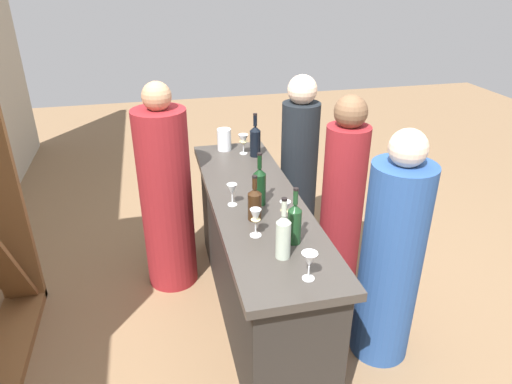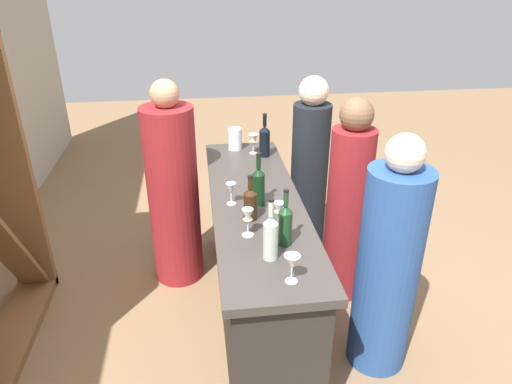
{
  "view_description": "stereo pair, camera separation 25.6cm",
  "coord_description": "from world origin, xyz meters",
  "px_view_note": "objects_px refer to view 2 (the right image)",
  "views": [
    {
      "loc": [
        -2.56,
        0.59,
        2.27
      ],
      "look_at": [
        0.0,
        0.0,
        0.97
      ],
      "focal_mm": 32.49,
      "sensor_mm": 36.0,
      "label": 1
    },
    {
      "loc": [
        -2.61,
        0.34,
        2.27
      ],
      "look_at": [
        0.0,
        0.0,
        0.97
      ],
      "focal_mm": 32.49,
      "sensor_mm": 36.0,
      "label": 2
    }
  ],
  "objects_px": {
    "wine_bottle_leftmost_clear_pale": "(271,236)",
    "wine_glass_near_right": "(292,263)",
    "wine_glass_far_center": "(231,189)",
    "person_center_guest": "(388,268)",
    "wine_bottle_second_right_dark_green": "(258,185)",
    "wine_glass_far_left": "(248,218)",
    "wine_glass_near_center": "(279,211)",
    "wine_bottle_center_amber_brown": "(250,203)",
    "person_right_guest": "(309,174)",
    "wine_bottle_second_left_olive_green": "(285,224)",
    "person_left_guest": "(347,209)",
    "water_pitcher": "(235,139)",
    "person_server_behind": "(173,194)",
    "wine_bottle_rightmost_near_black": "(265,140)",
    "wine_glass_near_left": "(253,141)"
  },
  "relations": [
    {
      "from": "wine_bottle_second_right_dark_green",
      "to": "wine_bottle_rightmost_near_black",
      "type": "xyz_separation_m",
      "value": [
        0.79,
        -0.16,
        -0.0
      ]
    },
    {
      "from": "wine_bottle_leftmost_clear_pale",
      "to": "wine_glass_near_right",
      "type": "height_order",
      "value": "wine_bottle_leftmost_clear_pale"
    },
    {
      "from": "wine_glass_near_right",
      "to": "wine_glass_far_center",
      "type": "bearing_deg",
      "value": 14.72
    },
    {
      "from": "person_left_guest",
      "to": "person_server_behind",
      "type": "xyz_separation_m",
      "value": [
        0.38,
        1.23,
        0.01
      ]
    },
    {
      "from": "person_right_guest",
      "to": "wine_glass_far_left",
      "type": "bearing_deg",
      "value": 69.45
    },
    {
      "from": "wine_bottle_second_right_dark_green",
      "to": "person_right_guest",
      "type": "bearing_deg",
      "value": -32.62
    },
    {
      "from": "person_left_guest",
      "to": "person_server_behind",
      "type": "relative_size",
      "value": 0.96
    },
    {
      "from": "wine_glass_far_left",
      "to": "person_right_guest",
      "type": "bearing_deg",
      "value": -28.27
    },
    {
      "from": "person_server_behind",
      "to": "wine_bottle_rightmost_near_black",
      "type": "bearing_deg",
      "value": -0.56
    },
    {
      "from": "wine_bottle_second_right_dark_green",
      "to": "wine_glass_near_center",
      "type": "distance_m",
      "value": 0.32
    },
    {
      "from": "wine_bottle_center_amber_brown",
      "to": "wine_glass_near_right",
      "type": "xyz_separation_m",
      "value": [
        -0.62,
        -0.12,
        -0.0
      ]
    },
    {
      "from": "person_server_behind",
      "to": "wine_bottle_leftmost_clear_pale",
      "type": "bearing_deg",
      "value": -81.05
    },
    {
      "from": "wine_bottle_rightmost_near_black",
      "to": "water_pitcher",
      "type": "height_order",
      "value": "wine_bottle_rightmost_near_black"
    },
    {
      "from": "wine_glass_far_center",
      "to": "wine_bottle_second_left_olive_green",
      "type": "bearing_deg",
      "value": -153.81
    },
    {
      "from": "wine_bottle_second_left_olive_green",
      "to": "wine_glass_near_right",
      "type": "relative_size",
      "value": 2.22
    },
    {
      "from": "wine_glass_far_center",
      "to": "person_center_guest",
      "type": "bearing_deg",
      "value": -119.08
    },
    {
      "from": "person_center_guest",
      "to": "wine_bottle_second_left_olive_green",
      "type": "bearing_deg",
      "value": -7.91
    },
    {
      "from": "wine_bottle_second_left_olive_green",
      "to": "wine_glass_near_left",
      "type": "distance_m",
      "value": 1.33
    },
    {
      "from": "wine_bottle_leftmost_clear_pale",
      "to": "wine_bottle_center_amber_brown",
      "type": "relative_size",
      "value": 1.21
    },
    {
      "from": "wine_glass_near_right",
      "to": "wine_glass_far_left",
      "type": "height_order",
      "value": "wine_glass_far_left"
    },
    {
      "from": "wine_glass_near_center",
      "to": "person_center_guest",
      "type": "bearing_deg",
      "value": -102.77
    },
    {
      "from": "wine_bottle_second_left_olive_green",
      "to": "wine_glass_far_center",
      "type": "xyz_separation_m",
      "value": [
        0.5,
        0.25,
        -0.02
      ]
    },
    {
      "from": "wine_bottle_leftmost_clear_pale",
      "to": "wine_glass_near_center",
      "type": "xyz_separation_m",
      "value": [
        0.28,
        -0.09,
        -0.01
      ]
    },
    {
      "from": "wine_glass_far_center",
      "to": "person_server_behind",
      "type": "height_order",
      "value": "person_server_behind"
    },
    {
      "from": "person_server_behind",
      "to": "wine_glass_far_center",
      "type": "bearing_deg",
      "value": -71.29
    },
    {
      "from": "person_center_guest",
      "to": "person_server_behind",
      "type": "relative_size",
      "value": 0.95
    },
    {
      "from": "wine_bottle_leftmost_clear_pale",
      "to": "person_right_guest",
      "type": "bearing_deg",
      "value": -21.18
    },
    {
      "from": "wine_bottle_second_left_olive_green",
      "to": "person_server_behind",
      "type": "xyz_separation_m",
      "value": [
        1.08,
        0.64,
        -0.32
      ]
    },
    {
      "from": "wine_bottle_second_right_dark_green",
      "to": "wine_glass_far_left",
      "type": "relative_size",
      "value": 2.07
    },
    {
      "from": "wine_glass_near_center",
      "to": "person_server_behind",
      "type": "height_order",
      "value": "person_server_behind"
    },
    {
      "from": "wine_bottle_leftmost_clear_pale",
      "to": "person_right_guest",
      "type": "relative_size",
      "value": 0.22
    },
    {
      "from": "wine_glass_near_center",
      "to": "person_center_guest",
      "type": "height_order",
      "value": "person_center_guest"
    },
    {
      "from": "water_pitcher",
      "to": "person_server_behind",
      "type": "bearing_deg",
      "value": 126.46
    },
    {
      "from": "wine_glass_far_center",
      "to": "wine_bottle_second_right_dark_green",
      "type": "bearing_deg",
      "value": -98.91
    },
    {
      "from": "water_pitcher",
      "to": "person_server_behind",
      "type": "relative_size",
      "value": 0.11
    },
    {
      "from": "person_server_behind",
      "to": "wine_bottle_second_left_olive_green",
      "type": "bearing_deg",
      "value": -74.75
    },
    {
      "from": "person_center_guest",
      "to": "wine_glass_far_center",
      "type": "bearing_deg",
      "value": -38.77
    },
    {
      "from": "wine_bottle_center_amber_brown",
      "to": "wine_glass_near_center",
      "type": "distance_m",
      "value": 0.2
    },
    {
      "from": "wine_bottle_second_right_dark_green",
      "to": "person_left_guest",
      "type": "relative_size",
      "value": 0.23
    },
    {
      "from": "person_server_behind",
      "to": "person_right_guest",
      "type": "bearing_deg",
      "value": -3.64
    },
    {
      "from": "wine_bottle_leftmost_clear_pale",
      "to": "wine_bottle_second_right_dark_green",
      "type": "xyz_separation_m",
      "value": [
        0.59,
        -0.02,
        0.0
      ]
    },
    {
      "from": "wine_glass_far_center",
      "to": "person_right_guest",
      "type": "distance_m",
      "value": 1.11
    },
    {
      "from": "wine_glass_near_center",
      "to": "wine_bottle_center_amber_brown",
      "type": "bearing_deg",
      "value": 47.02
    },
    {
      "from": "wine_bottle_center_amber_brown",
      "to": "person_left_guest",
      "type": "distance_m",
      "value": 0.9
    },
    {
      "from": "wine_bottle_second_left_olive_green",
      "to": "wine_glass_far_center",
      "type": "distance_m",
      "value": 0.56
    },
    {
      "from": "wine_bottle_center_amber_brown",
      "to": "water_pitcher",
      "type": "distance_m",
      "value": 1.16
    },
    {
      "from": "wine_bottle_second_right_dark_green",
      "to": "wine_glass_far_left",
      "type": "distance_m",
      "value": 0.38
    },
    {
      "from": "wine_bottle_second_right_dark_green",
      "to": "wine_glass_near_center",
      "type": "height_order",
      "value": "wine_bottle_second_right_dark_green"
    },
    {
      "from": "wine_bottle_second_left_olive_green",
      "to": "wine_bottle_leftmost_clear_pale",
      "type": "bearing_deg",
      "value": 141.0
    },
    {
      "from": "wine_bottle_second_left_olive_green",
      "to": "wine_glass_far_left",
      "type": "xyz_separation_m",
      "value": [
        0.11,
        0.19,
        -0.01
      ]
    }
  ]
}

